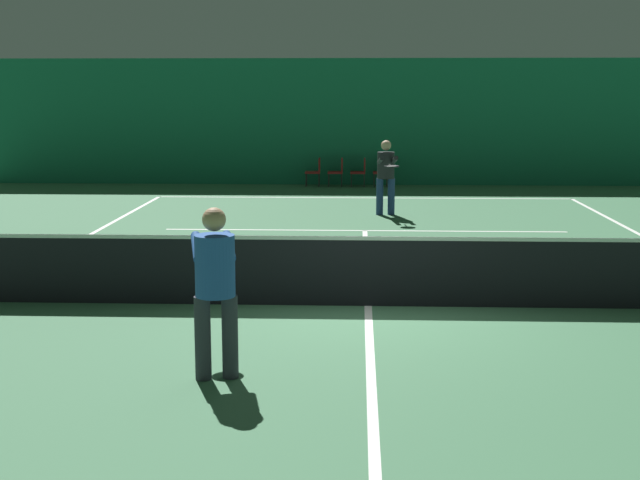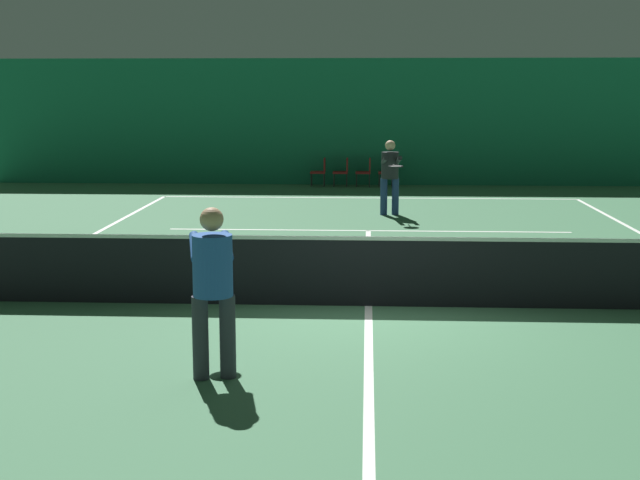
% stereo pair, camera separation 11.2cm
% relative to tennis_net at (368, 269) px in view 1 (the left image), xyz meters
% --- Properties ---
extents(ground_plane, '(60.00, 60.00, 0.00)m').
position_rel_tennis_net_xyz_m(ground_plane, '(0.00, 0.00, -0.51)').
color(ground_plane, '#3D704C').
extents(backdrop_curtain, '(23.00, 0.12, 3.76)m').
position_rel_tennis_net_xyz_m(backdrop_curtain, '(0.00, 15.22, 1.37)').
color(backdrop_curtain, '#196B4C').
rests_on(backdrop_curtain, ground).
extents(court_line_baseline_far, '(11.00, 0.10, 0.00)m').
position_rel_tennis_net_xyz_m(court_line_baseline_far, '(0.00, 11.90, -0.51)').
color(court_line_baseline_far, white).
rests_on(court_line_baseline_far, ground).
extents(court_line_service_far, '(8.25, 0.10, 0.00)m').
position_rel_tennis_net_xyz_m(court_line_service_far, '(0.00, 6.40, -0.51)').
color(court_line_service_far, white).
rests_on(court_line_service_far, ground).
extents(court_line_centre, '(0.10, 12.80, 0.00)m').
position_rel_tennis_net_xyz_m(court_line_centre, '(0.00, 0.00, -0.51)').
color(court_line_centre, white).
rests_on(court_line_centre, ground).
extents(tennis_net, '(12.00, 0.10, 1.07)m').
position_rel_tennis_net_xyz_m(tennis_net, '(0.00, 0.00, 0.00)').
color(tennis_net, black).
rests_on(tennis_net, ground).
extents(player_near, '(0.66, 1.43, 1.75)m').
position_rel_tennis_net_xyz_m(player_near, '(-1.57, -3.06, 0.51)').
color(player_near, '#2D2D38').
rests_on(player_near, ground).
extents(player_far, '(0.50, 1.40, 1.72)m').
position_rel_tennis_net_xyz_m(player_far, '(0.49, 8.71, 0.49)').
color(player_far, navy).
rests_on(player_far, ground).
extents(courtside_chair_0, '(0.44, 0.44, 0.84)m').
position_rel_tennis_net_xyz_m(courtside_chair_0, '(-1.42, 14.67, -0.03)').
color(courtside_chair_0, '#2D2D2D').
rests_on(courtside_chair_0, ground).
extents(courtside_chair_1, '(0.44, 0.44, 0.84)m').
position_rel_tennis_net_xyz_m(courtside_chair_1, '(-0.75, 14.67, -0.03)').
color(courtside_chair_1, '#2D2D2D').
rests_on(courtside_chair_1, ground).
extents(courtside_chair_2, '(0.44, 0.44, 0.84)m').
position_rel_tennis_net_xyz_m(courtside_chair_2, '(-0.08, 14.67, -0.03)').
color(courtside_chair_2, '#2D2D2D').
rests_on(courtside_chair_2, ground).
extents(courtside_chair_3, '(0.44, 0.44, 0.84)m').
position_rel_tennis_net_xyz_m(courtside_chair_3, '(0.59, 14.67, -0.03)').
color(courtside_chair_3, '#2D2D2D').
rests_on(courtside_chair_3, ground).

